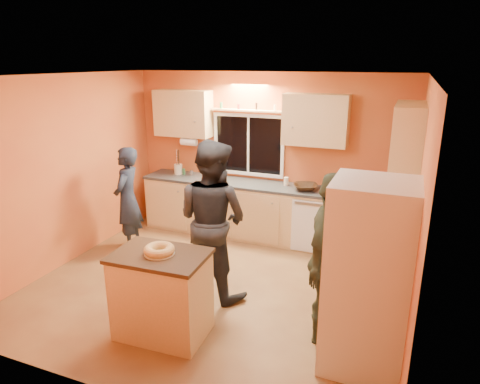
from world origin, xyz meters
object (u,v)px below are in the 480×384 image
at_px(refrigerator, 368,278).
at_px(person_left, 128,200).
at_px(person_center, 213,219).
at_px(person_right, 329,260).
at_px(island, 162,294).

relative_size(refrigerator, person_left, 1.14).
height_order(refrigerator, person_center, person_center).
bearing_deg(person_right, refrigerator, -118.59).
distance_m(island, person_left, 2.32).
bearing_deg(island, person_center, 79.92).
distance_m(refrigerator, person_right, 0.47).
distance_m(island, person_right, 1.74).
height_order(refrigerator, person_right, refrigerator).
relative_size(person_left, person_center, 0.82).
xyz_separation_m(person_center, person_right, (1.47, -0.43, -0.07)).
xyz_separation_m(refrigerator, person_right, (-0.39, 0.26, -0.01)).
bearing_deg(person_center, person_right, 178.45).
bearing_deg(island, person_right, 16.35).
bearing_deg(person_left, refrigerator, 56.02).
height_order(island, person_left, person_left).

